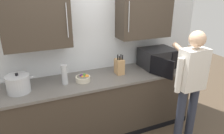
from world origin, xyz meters
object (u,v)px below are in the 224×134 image
object	(u,v)px
knife_block	(119,66)
person_figure	(190,82)
microwave_oven	(156,58)
stock_pot	(18,84)
thermos_flask	(64,74)
fruit_bowl	(83,78)

from	to	relation	value
knife_block	person_figure	size ratio (longest dim) A/B	0.19
microwave_oven	stock_pot	bearing A→B (deg)	-178.30
thermos_flask	person_figure	bearing A→B (deg)	-26.29
person_figure	thermos_flask	bearing A→B (deg)	153.71
microwave_oven	person_figure	world-z (taller)	person_figure
microwave_oven	thermos_flask	world-z (taller)	microwave_oven
microwave_oven	fruit_bowl	distance (m)	1.23
fruit_bowl	person_figure	distance (m)	1.40
thermos_flask	knife_block	bearing A→B (deg)	2.78
thermos_flask	stock_pot	xyz separation A→B (m)	(-0.56, -0.00, -0.03)
fruit_bowl	thermos_flask	bearing A→B (deg)	178.46
stock_pot	knife_block	bearing A→B (deg)	1.67
microwave_oven	stock_pot	size ratio (longest dim) A/B	2.06
knife_block	thermos_flask	size ratio (longest dim) A/B	1.12
microwave_oven	person_figure	size ratio (longest dim) A/B	0.47
knife_block	thermos_flask	distance (m)	0.81
microwave_oven	thermos_flask	size ratio (longest dim) A/B	2.84
stock_pot	fruit_bowl	distance (m)	0.81
thermos_flask	person_figure	world-z (taller)	person_figure
microwave_oven	person_figure	bearing A→B (deg)	-91.01
knife_block	fruit_bowl	size ratio (longest dim) A/B	1.53
fruit_bowl	person_figure	bearing A→B (deg)	-30.47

